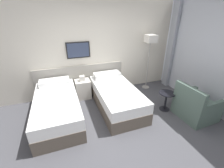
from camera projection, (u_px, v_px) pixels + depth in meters
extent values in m
plane|color=#47474C|center=(120.00, 132.00, 3.17)|extent=(16.00, 16.00, 0.00)
cube|color=beige|center=(94.00, 49.00, 4.28)|extent=(10.00, 0.06, 2.70)
cube|color=gray|center=(81.00, 80.00, 4.49)|extent=(2.58, 0.04, 0.91)
cube|color=black|center=(78.00, 50.00, 4.10)|extent=(0.64, 0.03, 0.44)
cube|color=#333D56|center=(78.00, 50.00, 4.08)|extent=(0.58, 0.01, 0.38)
cube|color=#8E939E|center=(171.00, 47.00, 4.71)|extent=(0.10, 0.24, 2.64)
cube|color=brown|center=(58.00, 113.00, 3.53)|extent=(0.96, 1.97, 0.31)
cube|color=white|center=(56.00, 103.00, 3.41)|extent=(0.95, 1.95, 0.25)
cube|color=white|center=(55.00, 82.00, 3.97)|extent=(0.77, 0.34, 0.13)
cube|color=brown|center=(116.00, 101.00, 3.98)|extent=(0.96, 1.97, 0.31)
cube|color=white|center=(116.00, 92.00, 3.86)|extent=(0.95, 1.95, 0.25)
cube|color=white|center=(107.00, 75.00, 4.42)|extent=(0.77, 0.34, 0.13)
cube|color=beige|center=(83.00, 89.00, 4.36)|extent=(0.41, 0.37, 0.55)
cube|color=silver|center=(82.00, 78.00, 4.21)|extent=(0.14, 0.14, 0.14)
cylinder|color=#9E9993|center=(146.00, 87.00, 5.07)|extent=(0.24, 0.24, 0.02)
cylinder|color=#9E9993|center=(148.00, 66.00, 4.75)|extent=(0.02, 0.02, 1.48)
cube|color=silver|center=(151.00, 39.00, 4.38)|extent=(0.30, 0.30, 0.21)
cylinder|color=black|center=(164.00, 109.00, 3.93)|extent=(0.26, 0.26, 0.01)
cylinder|color=black|center=(166.00, 101.00, 3.82)|extent=(0.05, 0.05, 0.46)
cylinder|color=black|center=(167.00, 93.00, 3.72)|extent=(0.40, 0.40, 0.02)
cube|color=#4C6056|center=(195.00, 109.00, 3.58)|extent=(0.78, 0.81, 0.41)
cube|color=#4C6056|center=(189.00, 96.00, 3.29)|extent=(0.12, 0.79, 0.45)
cube|color=#4C6056|center=(213.00, 107.00, 3.16)|extent=(0.64, 0.11, 0.18)
cube|color=#4C6056|center=(187.00, 92.00, 3.75)|extent=(0.64, 0.11, 0.18)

